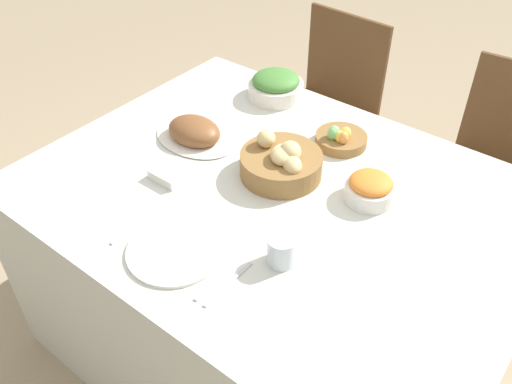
{
  "coord_description": "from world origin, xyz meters",
  "views": [
    {
      "loc": [
        0.73,
        -1.04,
        1.81
      ],
      "look_at": [
        -0.02,
        -0.09,
        0.81
      ],
      "focal_mm": 38.0,
      "sensor_mm": 36.0,
      "label": 1
    }
  ],
  "objects_px": {
    "chair_far_right": "(498,170)",
    "egg_basket": "(340,138)",
    "ham_platter": "(194,132)",
    "fork": "(136,226)",
    "dinner_plate": "(175,250)",
    "drinking_cup": "(282,250)",
    "knife": "(219,278)",
    "spoon": "(228,284)",
    "green_salad_bowl": "(276,86)",
    "carrot_bowl": "(370,188)",
    "butter_dish": "(167,176)",
    "bread_basket": "(282,162)",
    "chair_far_left": "(326,106)"
  },
  "relations": [
    {
      "from": "egg_basket",
      "to": "ham_platter",
      "type": "distance_m",
      "value": 0.49
    },
    {
      "from": "spoon",
      "to": "green_salad_bowl",
      "type": "bearing_deg",
      "value": 119.42
    },
    {
      "from": "chair_far_right",
      "to": "egg_basket",
      "type": "bearing_deg",
      "value": -127.37
    },
    {
      "from": "knife",
      "to": "butter_dish",
      "type": "bearing_deg",
      "value": 152.43
    },
    {
      "from": "egg_basket",
      "to": "ham_platter",
      "type": "relative_size",
      "value": 0.58
    },
    {
      "from": "green_salad_bowl",
      "to": "carrot_bowl",
      "type": "xyz_separation_m",
      "value": [
        0.58,
        -0.32,
        -0.01
      ]
    },
    {
      "from": "spoon",
      "to": "butter_dish",
      "type": "xyz_separation_m",
      "value": [
        -0.42,
        0.21,
        0.01
      ]
    },
    {
      "from": "knife",
      "to": "spoon",
      "type": "distance_m",
      "value": 0.03
    },
    {
      "from": "butter_dish",
      "to": "drinking_cup",
      "type": "bearing_deg",
      "value": -7.03
    },
    {
      "from": "ham_platter",
      "to": "butter_dish",
      "type": "xyz_separation_m",
      "value": [
        0.09,
        -0.22,
        -0.01
      ]
    },
    {
      "from": "bread_basket",
      "to": "egg_basket",
      "type": "distance_m",
      "value": 0.26
    },
    {
      "from": "egg_basket",
      "to": "butter_dish",
      "type": "height_order",
      "value": "egg_basket"
    },
    {
      "from": "spoon",
      "to": "drinking_cup",
      "type": "relative_size",
      "value": 2.17
    },
    {
      "from": "bread_basket",
      "to": "drinking_cup",
      "type": "relative_size",
      "value": 3.12
    },
    {
      "from": "chair_far_right",
      "to": "carrot_bowl",
      "type": "relative_size",
      "value": 5.96
    },
    {
      "from": "chair_far_right",
      "to": "green_salad_bowl",
      "type": "distance_m",
      "value": 0.96
    },
    {
      "from": "fork",
      "to": "knife",
      "type": "relative_size",
      "value": 1.0
    },
    {
      "from": "egg_basket",
      "to": "bread_basket",
      "type": "bearing_deg",
      "value": -102.78
    },
    {
      "from": "ham_platter",
      "to": "carrot_bowl",
      "type": "bearing_deg",
      "value": 8.14
    },
    {
      "from": "chair_far_right",
      "to": "spoon",
      "type": "relative_size",
      "value": 5.05
    },
    {
      "from": "ham_platter",
      "to": "butter_dish",
      "type": "distance_m",
      "value": 0.24
    },
    {
      "from": "bread_basket",
      "to": "butter_dish",
      "type": "xyz_separation_m",
      "value": [
        -0.26,
        -0.24,
        -0.03
      ]
    },
    {
      "from": "green_salad_bowl",
      "to": "ham_platter",
      "type": "bearing_deg",
      "value": -96.22
    },
    {
      "from": "green_salad_bowl",
      "to": "knife",
      "type": "bearing_deg",
      "value": -62.19
    },
    {
      "from": "bread_basket",
      "to": "dinner_plate",
      "type": "relative_size",
      "value": 0.98
    },
    {
      "from": "green_salad_bowl",
      "to": "chair_far_left",
      "type": "bearing_deg",
      "value": 95.11
    },
    {
      "from": "ham_platter",
      "to": "dinner_plate",
      "type": "relative_size",
      "value": 1.15
    },
    {
      "from": "ham_platter",
      "to": "green_salad_bowl",
      "type": "relative_size",
      "value": 1.43
    },
    {
      "from": "drinking_cup",
      "to": "butter_dish",
      "type": "xyz_separation_m",
      "value": [
        -0.48,
        0.06,
        -0.03
      ]
    },
    {
      "from": "chair_far_right",
      "to": "dinner_plate",
      "type": "bearing_deg",
      "value": -113.78
    },
    {
      "from": "carrot_bowl",
      "to": "butter_dish",
      "type": "distance_m",
      "value": 0.62
    },
    {
      "from": "egg_basket",
      "to": "spoon",
      "type": "height_order",
      "value": "egg_basket"
    },
    {
      "from": "dinner_plate",
      "to": "knife",
      "type": "bearing_deg",
      "value": -0.0
    },
    {
      "from": "fork",
      "to": "drinking_cup",
      "type": "bearing_deg",
      "value": 20.16
    },
    {
      "from": "green_salad_bowl",
      "to": "spoon",
      "type": "height_order",
      "value": "green_salad_bowl"
    },
    {
      "from": "spoon",
      "to": "egg_basket",
      "type": "bearing_deg",
      "value": 98.38
    },
    {
      "from": "drinking_cup",
      "to": "carrot_bowl",
      "type": "bearing_deg",
      "value": 81.52
    },
    {
      "from": "green_salad_bowl",
      "to": "dinner_plate",
      "type": "distance_m",
      "value": 0.87
    },
    {
      "from": "bread_basket",
      "to": "butter_dish",
      "type": "bearing_deg",
      "value": -137.48
    },
    {
      "from": "chair_far_left",
      "to": "green_salad_bowl",
      "type": "height_order",
      "value": "chair_far_left"
    },
    {
      "from": "chair_far_right",
      "to": "fork",
      "type": "xyz_separation_m",
      "value": [
        -0.64,
        -1.3,
        0.28
      ]
    },
    {
      "from": "ham_platter",
      "to": "dinner_plate",
      "type": "distance_m",
      "value": 0.53
    },
    {
      "from": "ham_platter",
      "to": "fork",
      "type": "xyz_separation_m",
      "value": [
        0.17,
        -0.42,
        -0.03
      ]
    },
    {
      "from": "carrot_bowl",
      "to": "drinking_cup",
      "type": "xyz_separation_m",
      "value": [
        -0.05,
        -0.37,
        0.0
      ]
    },
    {
      "from": "carrot_bowl",
      "to": "fork",
      "type": "distance_m",
      "value": 0.68
    },
    {
      "from": "carrot_bowl",
      "to": "spoon",
      "type": "relative_size",
      "value": 0.85
    },
    {
      "from": "egg_basket",
      "to": "butter_dish",
      "type": "relative_size",
      "value": 1.66
    },
    {
      "from": "drinking_cup",
      "to": "knife",
      "type": "bearing_deg",
      "value": -120.69
    },
    {
      "from": "bread_basket",
      "to": "knife",
      "type": "relative_size",
      "value": 1.44
    },
    {
      "from": "drinking_cup",
      "to": "butter_dish",
      "type": "distance_m",
      "value": 0.48
    }
  ]
}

